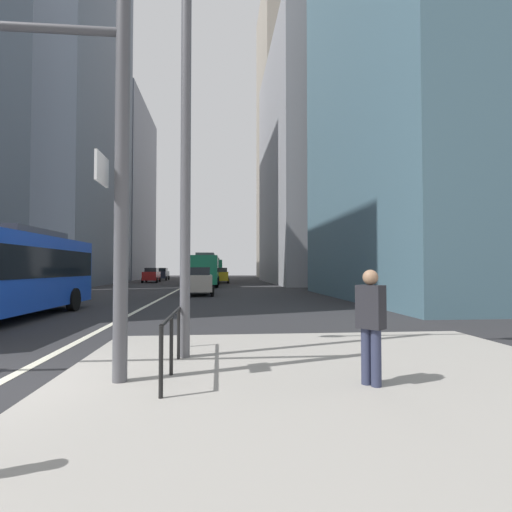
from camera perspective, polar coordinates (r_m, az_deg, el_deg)
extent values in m
plane|color=#28282B|center=(26.70, -13.04, -5.75)|extent=(160.00, 160.00, 0.00)
cube|color=gray|center=(6.01, 14.55, -19.10)|extent=(9.00, 10.00, 0.15)
cube|color=beige|center=(36.62, -10.94, -4.67)|extent=(0.20, 80.00, 0.01)
cube|color=slate|center=(55.19, -27.35, 19.50)|extent=(13.67, 22.54, 43.45)
cube|color=slate|center=(77.04, -20.17, 8.64)|extent=(12.73, 22.68, 31.32)
cube|color=#9E9EA3|center=(53.99, 9.49, 12.51)|extent=(13.96, 25.54, 30.35)
cube|color=gray|center=(83.24, 4.44, 16.71)|extent=(10.32, 20.22, 56.53)
cube|color=#4C4C51|center=(17.89, -30.48, 2.89)|extent=(1.86, 4.23, 0.30)
cylinder|color=black|center=(19.22, -24.73, -5.71)|extent=(0.33, 1.01, 1.00)
cylinder|color=black|center=(20.19, -31.14, -5.42)|extent=(0.33, 1.01, 1.00)
cube|color=#198456|center=(42.12, -7.18, -1.97)|extent=(2.62, 10.64, 2.75)
cube|color=black|center=(42.12, -7.18, -1.50)|extent=(2.66, 10.43, 1.10)
cube|color=#4C4C51|center=(40.55, -7.27, 0.18)|extent=(1.79, 3.84, 0.30)
cylinder|color=black|center=(45.60, -8.51, -3.49)|extent=(0.31, 1.00, 1.00)
cylinder|color=black|center=(45.50, -5.49, -3.50)|extent=(0.31, 1.00, 1.00)
cylinder|color=black|center=(38.83, -9.18, -3.78)|extent=(0.31, 1.00, 1.00)
cylinder|color=black|center=(38.71, -5.63, -3.80)|extent=(0.31, 1.00, 1.00)
cube|color=#198456|center=(61.70, -6.16, -1.91)|extent=(2.66, 10.85, 2.75)
cube|color=black|center=(61.70, -6.16, -1.59)|extent=(2.69, 10.63, 1.10)
cube|color=#4C4C51|center=(60.10, -6.15, -0.46)|extent=(1.81, 3.92, 0.30)
cylinder|color=black|center=(65.19, -7.22, -2.97)|extent=(0.31, 1.00, 1.00)
cylinder|color=black|center=(65.19, -5.10, -2.98)|extent=(0.31, 1.00, 1.00)
cylinder|color=black|center=(58.27, -7.34, -3.12)|extent=(0.31, 1.00, 1.00)
cylinder|color=black|center=(58.27, -4.98, -3.12)|extent=(0.31, 1.00, 1.00)
cube|color=maroon|center=(54.45, -14.77, -2.78)|extent=(1.88, 4.63, 1.10)
cube|color=black|center=(54.59, -14.74, -1.92)|extent=(1.55, 2.51, 0.52)
cylinder|color=black|center=(52.80, -14.04, -3.41)|extent=(0.23, 0.64, 0.64)
cylinder|color=black|center=(53.06, -15.99, -3.39)|extent=(0.23, 0.64, 0.64)
cylinder|color=black|center=(55.90, -13.62, -3.32)|extent=(0.23, 0.64, 0.64)
cylinder|color=black|center=(56.15, -15.47, -3.30)|extent=(0.23, 0.64, 0.64)
cube|color=gold|center=(51.18, -5.03, -2.90)|extent=(1.82, 4.61, 1.10)
cube|color=black|center=(51.02, -5.03, -1.99)|extent=(1.52, 2.49, 0.52)
cylinder|color=black|center=(52.76, -6.01, -3.46)|extent=(0.23, 0.64, 0.64)
cylinder|color=black|center=(52.76, -4.03, -3.46)|extent=(0.23, 0.64, 0.64)
cylinder|color=black|center=(49.64, -6.09, -3.56)|extent=(0.23, 0.64, 0.64)
cylinder|color=black|center=(49.64, -3.98, -3.57)|extent=(0.23, 0.64, 0.64)
cube|color=#B2A899|center=(28.04, -8.22, -3.81)|extent=(1.96, 4.42, 1.10)
cube|color=black|center=(27.88, -8.22, -2.15)|extent=(1.59, 2.41, 0.52)
cylinder|color=black|center=(29.57, -9.97, -4.76)|extent=(0.25, 0.65, 0.64)
cylinder|color=black|center=(29.55, -6.43, -4.78)|extent=(0.25, 0.65, 0.64)
cylinder|color=black|center=(26.62, -10.22, -5.09)|extent=(0.25, 0.65, 0.64)
cylinder|color=black|center=(26.60, -6.29, -5.11)|extent=(0.25, 0.65, 0.64)
cube|color=#232838|center=(64.29, -13.37, -2.63)|extent=(1.80, 4.47, 1.10)
cube|color=black|center=(64.43, -13.34, -1.90)|extent=(1.51, 2.42, 0.52)
cylinder|color=black|center=(62.67, -12.75, -3.16)|extent=(0.22, 0.64, 0.64)
cylinder|color=black|center=(62.94, -14.39, -3.14)|extent=(0.22, 0.64, 0.64)
cylinder|color=black|center=(65.68, -12.39, -3.09)|extent=(0.22, 0.64, 0.64)
cylinder|color=black|center=(65.94, -13.96, -3.08)|extent=(0.22, 0.64, 0.64)
cylinder|color=#515156|center=(6.55, -18.70, 9.58)|extent=(0.22, 0.22, 6.00)
cube|color=white|center=(6.49, -21.26, 11.54)|extent=(0.04, 0.60, 0.44)
cylinder|color=#56565B|center=(8.21, -10.05, 14.38)|extent=(0.20, 0.20, 8.00)
cylinder|color=black|center=(5.60, -13.47, -14.58)|extent=(0.06, 0.06, 0.95)
cylinder|color=black|center=(6.71, -12.05, -12.43)|extent=(0.06, 0.06, 0.95)
cylinder|color=black|center=(7.83, -11.05, -10.89)|extent=(0.06, 0.06, 0.95)
cylinder|color=black|center=(8.96, -10.31, -9.74)|extent=(0.06, 0.06, 0.95)
cylinder|color=black|center=(7.21, -11.49, -7.88)|extent=(0.06, 3.44, 0.06)
cylinder|color=#2D334C|center=(6.30, 15.54, -13.66)|extent=(0.15, 0.15, 0.83)
cylinder|color=#2D334C|center=(6.22, 16.85, -13.80)|extent=(0.15, 0.15, 0.83)
cube|color=#232328|center=(6.15, 16.13, -7.01)|extent=(0.43, 0.45, 0.64)
sphere|color=#9E7556|center=(6.13, 16.10, -2.96)|extent=(0.23, 0.23, 0.23)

